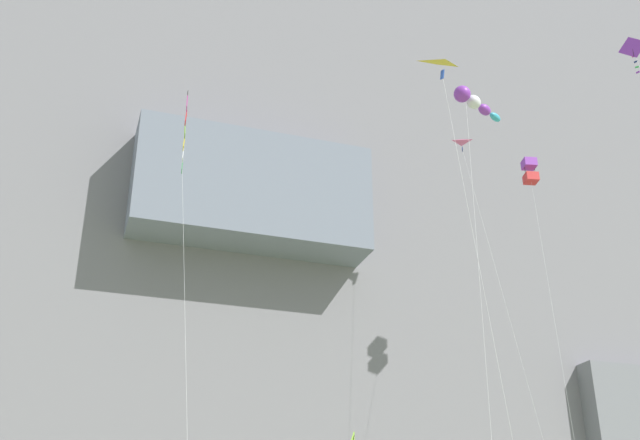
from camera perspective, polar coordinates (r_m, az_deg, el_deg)
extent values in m
cube|color=gray|center=(68.25, -7.26, 0.94)|extent=(180.00, 21.28, 64.00)
cube|color=slate|center=(55.80, -4.97, 1.82)|extent=(16.49, 4.62, 7.98)
cube|color=slate|center=(66.08, 21.65, -12.63)|extent=(9.28, 3.30, 6.28)
ellipsoid|color=purple|center=(38.66, 10.16, 8.89)|extent=(1.11, 1.10, 0.82)
ellipsoid|color=white|center=(39.38, 10.95, 8.31)|extent=(1.04, 0.97, 0.68)
ellipsoid|color=purple|center=(40.12, 11.72, 7.75)|extent=(0.97, 0.84, 0.53)
ellipsoid|color=#38B2D1|center=(40.86, 12.45, 7.21)|extent=(0.89, 0.71, 0.38)
cylinder|color=silver|center=(31.83, 11.59, -7.17)|extent=(2.42, 3.45, 23.28)
cube|color=purple|center=(39.56, 21.50, 11.46)|extent=(0.54, 1.30, 1.38)
cylinder|color=black|center=(39.56, 21.50, 11.46)|extent=(0.19, 0.12, 1.13)
cube|color=#CC3399|center=(39.25, 21.58, 10.86)|extent=(0.12, 0.13, 0.08)
cube|color=navy|center=(39.12, 21.70, 10.50)|extent=(0.08, 0.16, 0.08)
cube|color=green|center=(38.97, 21.78, 10.15)|extent=(0.13, 0.13, 0.08)
cube|color=purple|center=(38.81, 21.84, 9.81)|extent=(0.09, 0.15, 0.08)
pyramid|color=pink|center=(56.91, 10.13, 4.93)|extent=(1.25, 1.06, 0.15)
cube|color=navy|center=(56.56, 10.17, 5.02)|extent=(0.14, 0.28, 0.32)
cylinder|color=silver|center=(49.14, 14.05, -9.09)|extent=(2.10, 5.30, 30.15)
cylinder|color=black|center=(39.29, -9.67, 6.26)|extent=(0.96, 7.04, 0.03)
cube|color=green|center=(41.70, -9.86, 3.80)|extent=(0.10, 0.51, 0.57)
cube|color=white|center=(40.66, -9.80, 4.59)|extent=(0.12, 0.52, 0.57)
cube|color=yellow|center=(39.64, -9.74, 5.43)|extent=(0.13, 0.52, 0.57)
cube|color=#8CCC33|center=(38.62, -9.67, 6.31)|extent=(0.14, 0.52, 0.57)
cube|color=red|center=(37.61, -9.60, 7.24)|extent=(0.14, 0.52, 0.57)
cube|color=#CC3399|center=(36.62, -9.52, 8.22)|extent=(0.11, 0.51, 0.57)
cylinder|color=silver|center=(35.14, -9.60, -9.83)|extent=(0.84, 6.74, 22.33)
cube|color=purple|center=(55.44, 14.77, 3.92)|extent=(1.02, 1.02, 0.60)
cube|color=red|center=(54.93, 14.89, 2.91)|extent=(1.02, 1.02, 0.60)
cylinder|color=black|center=(55.38, 15.17, 3.35)|extent=(0.03, 0.03, 1.61)
cylinder|color=black|center=(54.99, 14.49, 3.48)|extent=(0.03, 0.03, 1.61)
cylinder|color=silver|center=(47.16, 17.00, -10.16)|extent=(2.99, 5.51, 26.86)
pyramid|color=yellow|center=(34.74, 9.02, 10.71)|extent=(1.49, 1.02, 0.41)
cube|color=blue|center=(35.05, 8.77, 10.28)|extent=(0.09, 0.45, 0.48)
cylinder|color=silver|center=(29.48, 12.02, -6.75)|extent=(1.10, 2.06, 22.23)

